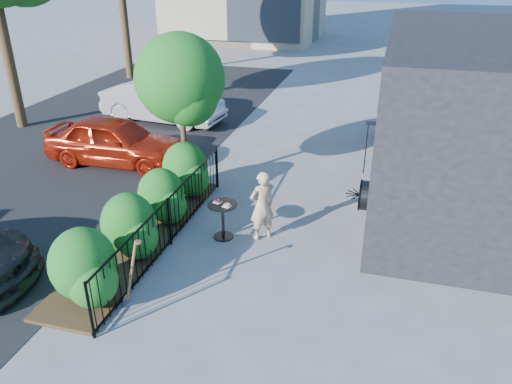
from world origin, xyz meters
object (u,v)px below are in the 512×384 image
(woman, at_px, (262,206))
(shovel, at_px, (130,277))
(cafe_table, at_px, (223,214))
(car_red, at_px, (115,141))
(car_silver, at_px, (163,102))
(patio_tree, at_px, (182,84))

(woman, bearing_deg, shovel, 17.81)
(cafe_table, bearing_deg, woman, 14.12)
(woman, relative_size, car_red, 0.38)
(woman, xyz_separation_m, car_silver, (-5.64, 7.13, -0.04))
(shovel, xyz_separation_m, car_silver, (-4.08, 10.03, 0.12))
(woman, xyz_separation_m, car_red, (-5.24, 3.01, -0.09))
(cafe_table, bearing_deg, shovel, -105.48)
(cafe_table, distance_m, car_silver, 8.78)
(car_silver, bearing_deg, shovel, -151.38)
(woman, distance_m, car_silver, 9.09)
(cafe_table, bearing_deg, patio_tree, 128.34)
(shovel, bearing_deg, woman, 61.64)
(patio_tree, distance_m, cafe_table, 3.55)
(patio_tree, xyz_separation_m, cafe_table, (1.73, -2.18, -2.20))
(patio_tree, relative_size, cafe_table, 4.52)
(car_red, height_order, car_silver, car_silver)
(woman, height_order, shovel, woman)
(patio_tree, height_order, woman, patio_tree)
(woman, height_order, car_red, woman)
(cafe_table, xyz_separation_m, shovel, (-0.75, -2.69, 0.06))
(patio_tree, xyz_separation_m, car_silver, (-3.10, 5.15, -2.02))
(car_red, xyz_separation_m, car_silver, (-0.41, 4.11, 0.05))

